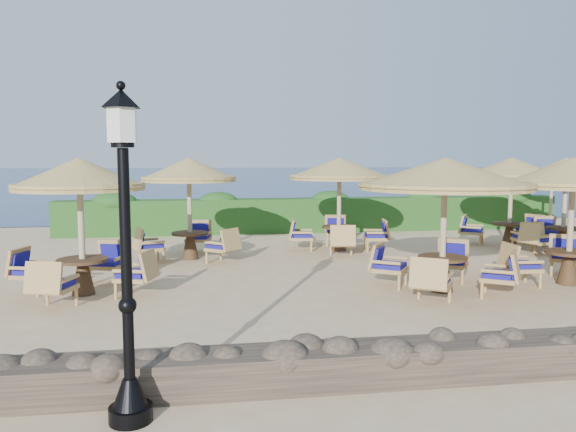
% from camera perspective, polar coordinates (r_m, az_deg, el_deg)
% --- Properties ---
extents(ground, '(120.00, 120.00, 0.00)m').
position_cam_1_polar(ground, '(13.32, 9.20, -5.60)').
color(ground, '#D4B487').
rests_on(ground, ground).
extents(sea, '(160.00, 160.00, 0.00)m').
position_cam_1_polar(sea, '(82.55, -5.93, 4.12)').
color(sea, navy).
rests_on(sea, ground).
extents(hedge, '(18.00, 0.90, 1.20)m').
position_cam_1_polar(hedge, '(20.13, 2.93, 0.11)').
color(hedge, '#1A4416').
rests_on(hedge, ground).
extents(stone_wall, '(15.00, 0.65, 0.44)m').
position_cam_1_polar(stone_wall, '(7.81, 23.72, -12.75)').
color(stone_wall, brown).
rests_on(stone_wall, ground).
extents(lamp_post, '(0.44, 0.44, 3.31)m').
position_cam_1_polar(lamp_post, '(5.77, -16.09, -5.34)').
color(lamp_post, black).
rests_on(lamp_post, ground).
extents(extra_parasol, '(2.30, 2.30, 2.41)m').
position_cam_1_polar(extra_parasol, '(21.23, 25.27, 4.10)').
color(extra_parasol, tan).
rests_on(extra_parasol, ground).
extents(cafe_set_0, '(2.88, 2.88, 2.65)m').
position_cam_1_polar(cafe_set_0, '(11.45, -20.34, 0.96)').
color(cafe_set_0, tan).
rests_on(cafe_set_0, ground).
extents(cafe_set_1, '(3.39, 3.39, 2.65)m').
position_cam_1_polar(cafe_set_1, '(11.38, 15.60, 2.20)').
color(cafe_set_1, tan).
rests_on(cafe_set_1, ground).
extents(cafe_set_2, '(2.84, 2.84, 2.65)m').
position_cam_1_polar(cafe_set_2, '(13.02, 26.91, 2.08)').
color(cafe_set_2, tan).
rests_on(cafe_set_2, ground).
extents(cafe_set_3, '(2.73, 2.67, 2.65)m').
position_cam_1_polar(cafe_set_3, '(14.77, -10.00, 2.65)').
color(cafe_set_3, tan).
rests_on(cafe_set_3, ground).
extents(cafe_set_4, '(2.88, 2.88, 2.65)m').
position_cam_1_polar(cafe_set_4, '(15.96, 5.23, 3.01)').
color(cafe_set_4, tan).
rests_on(cafe_set_4, ground).
extents(cafe_set_5, '(2.82, 2.83, 2.65)m').
position_cam_1_polar(cafe_set_5, '(17.88, 21.73, 3.18)').
color(cafe_set_5, tan).
rests_on(cafe_set_5, ground).
extents(cafe_set_6, '(2.71, 2.64, 2.65)m').
position_cam_1_polar(cafe_set_6, '(17.40, 26.36, 2.54)').
color(cafe_set_6, tan).
rests_on(cafe_set_6, ground).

